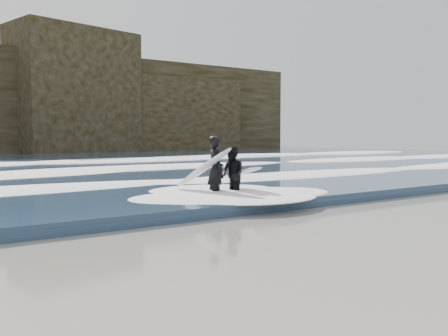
% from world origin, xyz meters
% --- Properties ---
extents(ground, '(120.00, 120.00, 0.00)m').
position_xyz_m(ground, '(0.00, 0.00, 0.00)').
color(ground, olive).
rests_on(ground, ground).
extents(sea, '(90.00, 52.00, 0.30)m').
position_xyz_m(sea, '(0.00, 29.00, 0.15)').
color(sea, navy).
rests_on(sea, ground).
extents(foam_near, '(60.00, 3.20, 0.20)m').
position_xyz_m(foam_near, '(0.00, 9.00, 0.40)').
color(foam_near, white).
rests_on(foam_near, sea).
extents(foam_mid, '(60.00, 4.00, 0.24)m').
position_xyz_m(foam_mid, '(0.00, 16.00, 0.42)').
color(foam_mid, white).
rests_on(foam_mid, sea).
extents(foam_far, '(60.00, 4.80, 0.30)m').
position_xyz_m(foam_far, '(0.00, 25.00, 0.45)').
color(foam_far, white).
rests_on(foam_far, sea).
extents(surfer_left, '(1.36, 2.01, 1.92)m').
position_xyz_m(surfer_left, '(0.30, 5.54, 0.97)').
color(surfer_left, black).
rests_on(surfer_left, ground).
extents(surfer_right, '(1.16, 2.01, 1.63)m').
position_xyz_m(surfer_right, '(0.78, 5.20, 0.82)').
color(surfer_right, black).
rests_on(surfer_right, ground).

